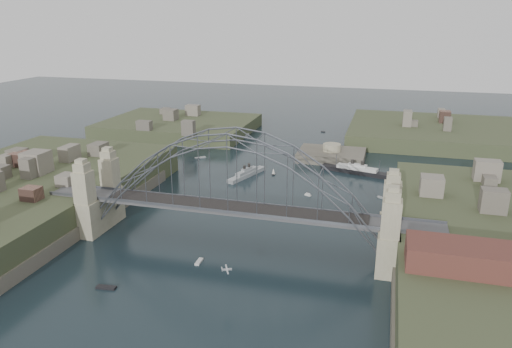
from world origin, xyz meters
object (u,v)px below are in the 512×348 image
object	(u,v)px
naval_cruiser_near	(247,174)
wharf_shed	(472,258)
bridge	(232,189)
ocean_liner	(357,171)
fort_island	(331,160)
naval_cruiser_far	(237,138)

from	to	relation	value
naval_cruiser_near	wharf_shed	bearing A→B (deg)	-47.23
bridge	naval_cruiser_near	size ratio (longest dim) A/B	4.97
wharf_shed	naval_cruiser_near	world-z (taller)	wharf_shed
naval_cruiser_near	ocean_liner	bearing A→B (deg)	20.49
bridge	naval_cruiser_near	xyz separation A→B (m)	(-10.34, 44.74, -11.53)
fort_island	ocean_liner	world-z (taller)	fort_island
bridge	naval_cruiser_near	distance (m)	47.34
bridge	wharf_shed	xyz separation A→B (m)	(44.00, -14.00, -2.32)
naval_cruiser_far	bridge	bearing A→B (deg)	-72.77
bridge	wharf_shed	size ratio (longest dim) A/B	4.20
ocean_liner	naval_cruiser_near	bearing A→B (deg)	-159.51
naval_cruiser_near	ocean_liner	xyz separation A→B (m)	(31.87, 11.91, 0.08)
bridge	ocean_liner	distance (m)	61.67
wharf_shed	ocean_liner	world-z (taller)	wharf_shed
wharf_shed	bridge	bearing A→B (deg)	162.35
fort_island	ocean_liner	distance (m)	16.45
naval_cruiser_near	bridge	bearing A→B (deg)	-76.99
wharf_shed	naval_cruiser_near	bearing A→B (deg)	132.77
naval_cruiser_near	naval_cruiser_far	bearing A→B (deg)	111.46
bridge	ocean_liner	world-z (taller)	bridge
fort_island	ocean_liner	size ratio (longest dim) A/B	0.96
fort_island	wharf_shed	size ratio (longest dim) A/B	1.10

